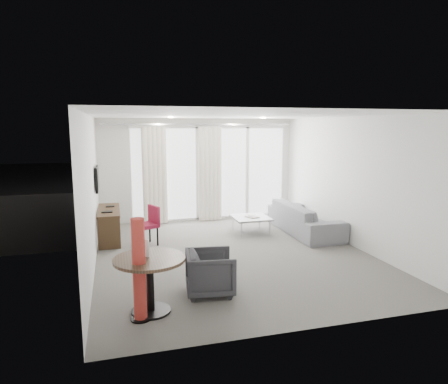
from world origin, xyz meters
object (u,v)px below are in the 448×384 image
object	(u,v)px
red_lamp	(139,270)
tub_armchair	(210,273)
coffee_table	(251,225)
sofa	(305,218)
desk_chair	(146,226)
desk	(109,225)
rattan_chair_b	(244,189)
rattan_chair_a	(219,190)
round_table	(150,285)

from	to	relation	value
red_lamp	tub_armchair	size ratio (longest dim) A/B	1.89
coffee_table	sofa	distance (m)	1.23
tub_armchair	coffee_table	xyz separation A→B (m)	(1.69, 3.04, -0.13)
tub_armchair	sofa	bearing A→B (deg)	-39.25
desk_chair	red_lamp	distance (m)	3.24
tub_armchair	coffee_table	world-z (taller)	tub_armchair
desk_chair	sofa	size ratio (longest dim) A/B	0.35
desk_chair	desk	bearing A→B (deg)	118.62
desk	tub_armchair	size ratio (longest dim) A/B	2.07
desk_chair	red_lamp	size ratio (longest dim) A/B	0.62
coffee_table	rattan_chair_b	bearing A→B (deg)	73.95
coffee_table	rattan_chair_a	xyz separation A→B (m)	(0.14, 3.38, 0.27)
red_lamp	sofa	world-z (taller)	red_lamp
red_lamp	desk	bearing A→B (deg)	95.84
desk	rattan_chair_b	distance (m)	5.37
sofa	rattan_chair_a	size ratio (longest dim) A/B	2.53
sofa	round_table	bearing A→B (deg)	129.25
desk_chair	coffee_table	xyz separation A→B (m)	(2.39, 0.37, -0.22)
coffee_table	round_table	bearing A→B (deg)	-127.15
rattan_chair_a	sofa	bearing A→B (deg)	-73.05
desk_chair	coffee_table	bearing A→B (deg)	-14.12
sofa	rattan_chair_a	bearing A→B (deg)	15.59
desk	round_table	distance (m)	3.65
red_lamp	sofa	distance (m)	5.08
rattan_chair_a	desk_chair	bearing A→B (deg)	-122.61
desk	tub_armchair	bearing A→B (deg)	-66.33
sofa	rattan_chair_b	size ratio (longest dim) A/B	2.65
round_table	tub_armchair	bearing A→B (deg)	22.52
rattan_chair_b	desk_chair	bearing A→B (deg)	-147.80
desk_chair	rattan_chair_a	world-z (taller)	rattan_chair_a
round_table	sofa	distance (m)	4.86
red_lamp	rattan_chair_b	xyz separation A→B (m)	(3.76, 7.18, -0.22)
desk_chair	red_lamp	world-z (taller)	red_lamp
desk_chair	rattan_chair_b	world-z (taller)	rattan_chair_b
red_lamp	coffee_table	xyz separation A→B (m)	(2.73, 3.58, -0.47)
desk	rattan_chair_a	world-z (taller)	rattan_chair_a
round_table	coffee_table	xyz separation A→B (m)	(2.58, 3.41, -0.19)
sofa	desk_chair	bearing A→B (deg)	90.57
red_lamp	rattan_chair_a	bearing A→B (deg)	67.61
tub_armchair	red_lamp	bearing A→B (deg)	125.03
desk	red_lamp	distance (m)	3.82
round_table	tub_armchair	size ratio (longest dim) A/B	1.34
desk_chair	sofa	xyz separation A→B (m)	(3.56, 0.04, -0.07)
desk_chair	rattan_chair_a	xyz separation A→B (m)	(2.53, 3.75, 0.05)
rattan_chair_b	round_table	bearing A→B (deg)	-134.38
tub_armchair	desk	bearing A→B (deg)	31.13
red_lamp	coffee_table	size ratio (longest dim) A/B	1.62
rattan_chair_a	rattan_chair_b	world-z (taller)	rattan_chair_a
coffee_table	sofa	size ratio (longest dim) A/B	0.35
desk_chair	red_lamp	xyz separation A→B (m)	(-0.34, -3.21, 0.25)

